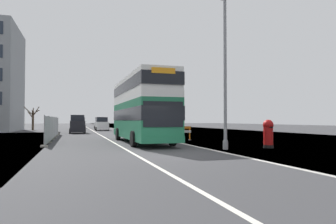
# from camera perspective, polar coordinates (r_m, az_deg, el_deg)

# --- Properties ---
(ground) EXTENTS (140.00, 280.00, 0.10)m
(ground) POSITION_cam_1_polar(r_m,az_deg,el_deg) (15.19, 2.44, -7.97)
(ground) COLOR #38383A
(double_decker_bus) EXTENTS (2.85, 11.61, 4.76)m
(double_decker_bus) POSITION_cam_1_polar(r_m,az_deg,el_deg) (22.60, -5.04, 0.70)
(double_decker_bus) COLOR #1E6B47
(double_decker_bus) RESTS_ON ground
(lamppost_foreground) EXTENTS (0.29, 0.70, 8.83)m
(lamppost_foreground) POSITION_cam_1_polar(r_m,az_deg,el_deg) (17.63, 10.67, 6.72)
(lamppost_foreground) COLOR gray
(lamppost_foreground) RESTS_ON ground
(red_pillar_postbox) EXTENTS (0.63, 0.63, 1.69)m
(red_pillar_postbox) POSITION_cam_1_polar(r_m,az_deg,el_deg) (19.10, 18.30, -3.65)
(red_pillar_postbox) COLOR black
(red_pillar_postbox) RESTS_ON ground
(roadworks_barrier) EXTENTS (1.93, 0.55, 1.15)m
(roadworks_barrier) POSITION_cam_1_polar(r_m,az_deg,el_deg) (24.55, 2.16, -3.66)
(roadworks_barrier) COLOR orange
(roadworks_barrier) RESTS_ON ground
(construction_site_fence) EXTENTS (0.44, 17.20, 1.97)m
(construction_site_fence) POSITION_cam_1_polar(r_m,az_deg,el_deg) (28.63, -20.74, -2.86)
(construction_site_fence) COLOR #A8AAAD
(construction_site_fence) RESTS_ON ground
(car_oncoming_near) EXTENTS (1.95, 3.98, 2.29)m
(car_oncoming_near) POSITION_cam_1_polar(r_m,az_deg,el_deg) (39.97, -16.65, -2.29)
(car_oncoming_near) COLOR black
(car_oncoming_near) RESTS_ON ground
(car_receding_mid) EXTENTS (2.00, 4.60, 2.10)m
(car_receding_mid) POSITION_cam_1_polar(r_m,az_deg,el_deg) (49.51, -12.35, -2.26)
(car_receding_mid) COLOR silver
(car_receding_mid) RESTS_ON ground
(car_receding_far) EXTENTS (2.08, 4.38, 2.20)m
(car_receding_far) POSITION_cam_1_polar(r_m,az_deg,el_deg) (57.86, -12.61, -2.11)
(car_receding_far) COLOR silver
(car_receding_far) RESTS_ON ground
(car_far_side) EXTENTS (2.06, 4.20, 2.20)m
(car_far_side) POSITION_cam_1_polar(r_m,az_deg,el_deg) (63.95, -16.16, -2.02)
(car_far_side) COLOR black
(car_far_side) RESTS_ON ground
(bare_tree_far_verge_mid) EXTENTS (2.35, 2.30, 3.88)m
(bare_tree_far_verge_mid) POSITION_cam_1_polar(r_m,az_deg,el_deg) (53.92, -24.02, -1.00)
(bare_tree_far_verge_mid) COLOR #4C3D2D
(bare_tree_far_verge_mid) RESTS_ON ground
(bare_tree_far_verge_far) EXTENTS (2.33, 2.78, 4.12)m
(bare_tree_far_verge_far) POSITION_cam_1_polar(r_m,az_deg,el_deg) (58.28, -26.99, -0.86)
(bare_tree_far_verge_far) COLOR #4C3D2D
(bare_tree_far_verge_far) RESTS_ON ground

